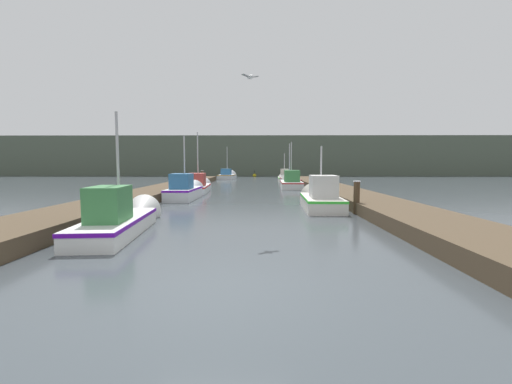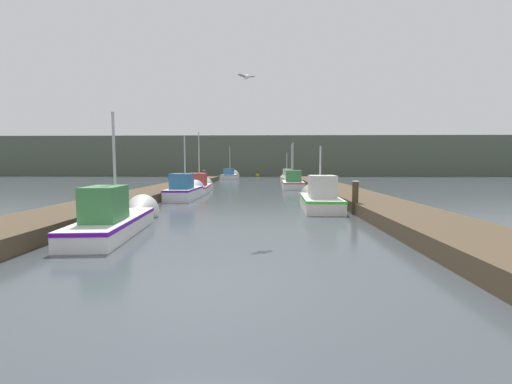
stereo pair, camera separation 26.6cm
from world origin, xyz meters
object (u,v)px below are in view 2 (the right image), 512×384
Objects in this scene: mooring_piling_0 at (226,174)px; seagull_lead at (246,77)px; fishing_boat_6 at (287,178)px; fishing_boat_3 at (200,186)px; fishing_boat_5 at (291,180)px; fishing_boat_0 at (120,217)px; mooring_piling_2 at (355,197)px; channel_buoy at (258,175)px; fishing_boat_1 at (319,198)px; mooring_piling_1 at (204,178)px; fishing_boat_4 at (293,182)px; fishing_boat_7 at (230,176)px; fishing_boat_2 at (186,190)px.

seagull_lead is (4.86, -37.05, 4.23)m from mooring_piling_0.
mooring_piling_0 is at bearing 133.05° from fishing_boat_6.
fishing_boat_3 is 12.19m from fishing_boat_5.
fishing_boat_0 is 29.28m from fishing_boat_6.
mooring_piling_0 is at bearing 88.50° from fishing_boat_3.
fishing_boat_6 is 3.45× the size of mooring_piling_2.
fishing_boat_0 is 5.91× the size of mooring_piling_0.
fishing_boat_0 is 42.70m from channel_buoy.
channel_buoy is at bearing 97.83° from fishing_boat_1.
mooring_piling_0 is 0.67× the size of mooring_piling_1.
mooring_piling_1 reaches higher than mooring_piling_2.
channel_buoy is (-3.45, 24.05, -0.30)m from fishing_boat_4.
fishing_boat_1 is 0.99× the size of fishing_boat_7.
seagull_lead reaches higher than fishing_boat_7.
fishing_boat_4 is (7.08, 4.12, 0.03)m from fishing_boat_3.
mooring_piling_2 is at bearing -83.05° from channel_buoy.
mooring_piling_2 is at bearing -92.76° from fishing_boat_5.
fishing_boat_0 is 20.23m from mooring_piling_1.
fishing_boat_2 is 33.25m from channel_buoy.
fishing_boat_3 is at bearing -83.12° from mooring_piling_1.
mooring_piling_0 is at bearing 90.01° from mooring_piling_1.
fishing_boat_6 is at bearing 90.92° from fishing_boat_4.
fishing_boat_2 reaches higher than mooring_piling_2.
fishing_boat_1 is 23.01m from fishing_boat_6.
seagull_lead reaches higher than fishing_boat_5.
fishing_boat_2 is at bearing -122.01° from fishing_boat_5.
channel_buoy is at bearing 73.29° from fishing_boat_7.
fishing_boat_3 is 15.27m from seagull_lead.
mooring_piling_0 is at bearing 105.03° from mooring_piling_2.
fishing_boat_4 is 10.42× the size of seagull_lead.
fishing_boat_6 is at bearing 92.34° from fishing_boat_1.
mooring_piling_0 is at bearing 114.13° from fishing_boat_4.
fishing_boat_6 is 4.98× the size of mooring_piling_0.
fishing_boat_3 is at bearing -148.10° from fishing_boat_4.
seagull_lead reaches higher than fishing_boat_4.
fishing_boat_0 is 0.93× the size of fishing_boat_5.
mooring_piling_1 reaches higher than channel_buoy.
fishing_boat_0 is 1.20× the size of fishing_boat_2.
fishing_boat_4 is at bearing -89.22° from fishing_boat_6.
fishing_boat_7 is 3.66m from mooring_piling_0.
fishing_boat_7 reaches higher than channel_buoy.
fishing_boat_5 is (7.26, 14.61, -0.09)m from fishing_boat_2.
mooring_piling_1 is (-7.92, -8.23, 0.31)m from fishing_boat_6.
fishing_boat_2 is 11.40m from fishing_boat_4.
mooring_piling_2 is (8.15, 3.53, 0.28)m from fishing_boat_0.
fishing_boat_2 is 24.38m from fishing_boat_7.
fishing_boat_3 is 4.16× the size of mooring_piling_2.
fishing_boat_7 is at bearing -113.85° from seagull_lead.
mooring_piling_2 is (8.28, -5.97, 0.20)m from fishing_boat_2.
fishing_boat_5 is at bearing -128.12° from seagull_lead.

